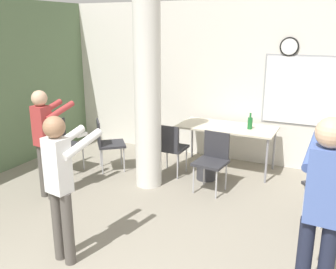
# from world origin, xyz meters

# --- Properties ---
(wall_back) EXTENTS (8.00, 0.15, 2.80)m
(wall_back) POSITION_xyz_m (0.02, 5.06, 1.40)
(wall_back) COLOR silver
(wall_back) RESTS_ON ground_plane
(support_pillar) EXTENTS (0.39, 0.39, 2.80)m
(support_pillar) POSITION_xyz_m (-0.98, 3.34, 1.40)
(support_pillar) COLOR silver
(support_pillar) RESTS_ON ground_plane
(folding_table) EXTENTS (1.61, 0.76, 0.75)m
(folding_table) POSITION_xyz_m (-0.11, 4.48, 0.70)
(folding_table) COLOR beige
(folding_table) RESTS_ON ground_plane
(bottle_on_table) EXTENTS (0.08, 0.08, 0.27)m
(bottle_on_table) POSITION_xyz_m (0.28, 4.49, 0.86)
(bottle_on_table) COLOR #1E6B2D
(bottle_on_table) RESTS_ON folding_table
(waste_bin) EXTENTS (0.31, 0.31, 0.32)m
(waste_bin) POSITION_xyz_m (-0.25, 3.92, 0.16)
(waste_bin) COLOR #38383D
(waste_bin) RESTS_ON ground_plane
(chair_near_pillar) EXTENTS (0.62, 0.62, 0.87)m
(chair_near_pillar) POSITION_xyz_m (-1.90, 3.57, 0.51)
(chair_near_pillar) COLOR #2D2D33
(chair_near_pillar) RESTS_ON ground_plane
(chair_mid_room) EXTENTS (0.62, 0.62, 0.87)m
(chair_mid_room) POSITION_xyz_m (1.60, 3.24, 0.51)
(chair_mid_room) COLOR #2D2D33
(chair_mid_room) RESTS_ON ground_plane
(chair_table_left) EXTENTS (0.44, 0.44, 0.87)m
(chair_table_left) POSITION_xyz_m (-0.84, 3.81, 0.51)
(chair_table_left) COLOR #2D2D33
(chair_table_left) RESTS_ON ground_plane
(chair_table_front) EXTENTS (0.48, 0.48, 0.87)m
(chair_table_front) POSITION_xyz_m (-0.03, 3.56, 0.51)
(chair_table_front) COLOR #2D2D33
(chair_table_front) RESTS_ON ground_plane
(chair_by_left_wall) EXTENTS (0.46, 0.46, 0.87)m
(chair_by_left_wall) POSITION_xyz_m (-2.54, 3.23, 0.51)
(chair_by_left_wall) COLOR #2D2D33
(chair_by_left_wall) RESTS_ON ground_plane
(person_watching_back) EXTENTS (0.40, 0.59, 1.55)m
(person_watching_back) POSITION_xyz_m (-2.06, 2.33, 0.91)
(person_watching_back) COLOR #514C47
(person_watching_back) RESTS_ON ground_plane
(person_playing_front) EXTENTS (0.41, 0.64, 1.56)m
(person_playing_front) POSITION_xyz_m (-0.83, 1.24, 0.92)
(person_playing_front) COLOR #514C47
(person_playing_front) RESTS_ON ground_plane
(person_playing_side) EXTENTS (0.40, 0.69, 1.73)m
(person_playing_side) POSITION_xyz_m (1.55, 1.57, 1.02)
(person_playing_side) COLOR #1E2338
(person_playing_side) RESTS_ON ground_plane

